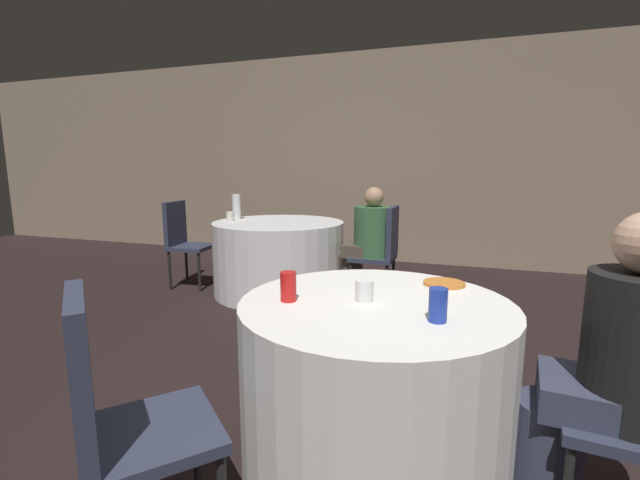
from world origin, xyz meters
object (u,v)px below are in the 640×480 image
table_near (374,385)px  chair_near_southwest (117,409)px  person_green_jacket (366,243)px  pizza_plate_near (444,284)px  chair_far_west (183,236)px  person_black_shirt (604,380)px  chair_far_east (383,246)px  soda_can_red (288,287)px  table_far (279,257)px  bottle_far (236,207)px  soda_can_blue (438,305)px

table_near → chair_near_southwest: chair_near_southwest is taller
person_green_jacket → pizza_plate_near: size_ratio=5.47×
chair_near_southwest → pizza_plate_near: 1.41m
chair_near_southwest → chair_far_west: (-1.90, 2.88, 0.00)m
person_black_shirt → chair_far_east: bearing=33.4°
person_black_shirt → soda_can_red: bearing=97.4°
person_green_jacket → person_black_shirt: 2.71m
table_near → table_far: size_ratio=0.84×
table_far → bottle_far: size_ratio=4.99×
soda_can_red → chair_far_east: bearing=91.2°
table_far → soda_can_blue: soda_can_blue is taller
chair_far_east → table_far: bearing=90.0°
chair_far_west → chair_far_east: same height
person_green_jacket → pizza_plate_near: 2.09m
person_green_jacket → pizza_plate_near: (0.81, -1.92, 0.17)m
chair_near_southwest → soda_can_red: bearing=105.3°
pizza_plate_near → bottle_far: size_ratio=0.76×
chair_far_west → pizza_plate_near: size_ratio=4.58×
chair_far_east → pizza_plate_near: chair_far_east is taller
chair_far_east → pizza_plate_near: bearing=-160.7°
table_near → soda_can_blue: bearing=-31.8°
soda_can_red → person_green_jacket: bearing=95.1°
chair_far_west → soda_can_red: bearing=37.8°
bottle_far → pizza_plate_near: bearing=-41.8°
table_far → person_green_jacket: 0.94m
soda_can_red → table_far: bearing=115.4°
pizza_plate_near → soda_can_blue: soda_can_blue is taller
person_green_jacket → table_far: bearing=90.0°
chair_far_east → soda_can_blue: bearing=-164.2°
chair_far_west → person_green_jacket: person_green_jacket is taller
table_near → pizza_plate_near: bearing=52.9°
chair_far_west → person_green_jacket: 1.99m
table_near → person_green_jacket: size_ratio=1.02×
chair_near_southwest → soda_can_blue: bearing=74.0°
person_green_jacket → person_black_shirt: person_black_shirt is taller
chair_far_east → soda_can_blue: chair_far_east is taller
table_near → pizza_plate_near: 0.56m
person_black_shirt → soda_can_red: person_black_shirt is taller
pizza_plate_near → soda_can_blue: (0.00, -0.49, 0.05)m
chair_near_southwest → bottle_far: 3.36m
chair_far_west → soda_can_blue: size_ratio=7.56×
chair_far_west → pizza_plate_near: (2.79, -1.81, 0.20)m
chair_far_east → soda_can_blue: 2.51m
chair_near_southwest → person_green_jacket: bearing=129.6°
table_far → chair_far_east: 1.09m
table_near → table_far: 2.70m
person_green_jacket → soda_can_blue: size_ratio=9.02×
table_far → pizza_plate_near: size_ratio=6.59×
table_far → soda_can_blue: (1.72, -2.43, 0.43)m
soda_can_blue → chair_far_east: bearing=105.0°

